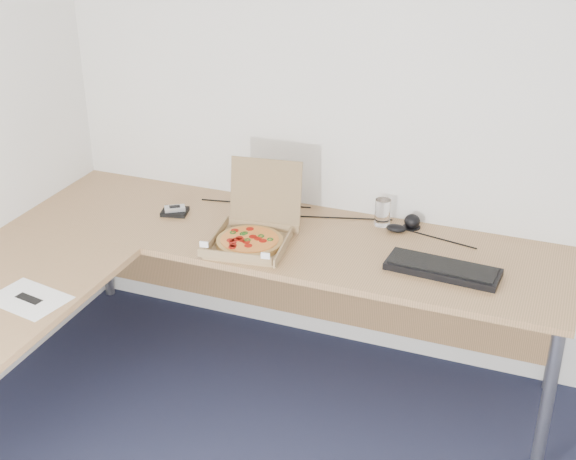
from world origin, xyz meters
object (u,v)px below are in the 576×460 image
at_px(keyboard, 443,269).
at_px(wallet, 175,212).
at_px(pizza_box, 251,236).
at_px(desk, 178,272).
at_px(drinking_glass, 383,212).

bearing_deg(keyboard, wallet, 179.16).
bearing_deg(pizza_box, keyboard, -3.89).
xyz_separation_m(desk, keyboard, (1.04, 0.34, 0.04)).
height_order(drinking_glass, wallet, drinking_glass).
bearing_deg(drinking_glass, wallet, -165.86).
relative_size(desk, keyboard, 5.41).
bearing_deg(pizza_box, wallet, 153.42).
bearing_deg(pizza_box, drinking_glass, 31.99).
relative_size(pizza_box, drinking_glass, 3.02).
distance_m(pizza_box, wallet, 0.49).
bearing_deg(desk, wallet, 119.80).
xyz_separation_m(drinking_glass, keyboard, (0.35, -0.34, -0.05)).
bearing_deg(drinking_glass, keyboard, -44.56).
bearing_deg(drinking_glass, desk, -135.31).
bearing_deg(wallet, desk, -73.47).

